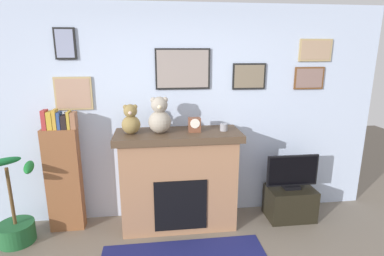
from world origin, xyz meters
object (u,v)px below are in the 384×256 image
teddy_bear_cream (160,117)px  teddy_bear_grey (131,121)px  candle_jar (224,127)px  bookshelf (64,175)px  mantel_clock (194,125)px  fireplace (179,179)px  tv_stand (290,203)px  television (292,172)px  potted_plant (15,219)px

teddy_bear_cream → teddy_bear_grey: bearing=180.0°
teddy_bear_grey → candle_jar: bearing=0.0°
bookshelf → mantel_clock: size_ratio=8.89×
mantel_clock → teddy_bear_cream: bearing=179.8°
mantel_clock → teddy_bear_grey: teddy_bear_grey is taller
teddy_bear_grey → bookshelf: bearing=174.1°
bookshelf → teddy_bear_cream: (1.12, -0.08, 0.67)m
fireplace → tv_stand: (1.40, -0.04, -0.39)m
tv_stand → television: (0.00, -0.00, 0.41)m
potted_plant → fireplace: bearing=4.7°
bookshelf → tv_stand: (2.72, -0.10, -0.48)m
mantel_clock → teddy_bear_cream: teddy_bear_cream is taller
teddy_bear_grey → teddy_bear_cream: teddy_bear_cream is taller
bookshelf → mantel_clock: (1.51, -0.08, 0.57)m
teddy_bear_grey → mantel_clock: bearing=-0.1°
bookshelf → television: size_ratio=2.25×
tv_stand → fireplace: bearing=178.5°
tv_stand → candle_jar: candle_jar is taller
fireplace → teddy_bear_grey: size_ratio=4.30×
potted_plant → television: bearing=2.0°
potted_plant → teddy_bear_grey: size_ratio=2.84×
candle_jar → teddy_bear_cream: size_ratio=0.21×
teddy_bear_cream → tv_stand: bearing=-0.6°
television → tv_stand: bearing=90.0°
fireplace → potted_plant: fireplace is taller
television → teddy_bear_grey: teddy_bear_grey is taller
bookshelf → potted_plant: bearing=-156.9°
fireplace → candle_jar: 0.82m
potted_plant → teddy_bear_cream: 1.94m
tv_stand → television: bearing=-90.0°
tv_stand → candle_jar: bearing=178.8°
bookshelf → fireplace: bearing=-2.8°
potted_plant → candle_jar: 2.53m
candle_jar → teddy_bear_grey: (-1.05, -0.00, 0.11)m
bookshelf → mantel_clock: bookshelf is taller
tv_stand → teddy_bear_cream: (-1.61, 0.02, 1.15)m
mantel_clock → potted_plant: bearing=-176.3°
television → teddy_bear_cream: teddy_bear_cream is taller
mantel_clock → teddy_bear_grey: 0.71m
television → teddy_bear_cream: 1.77m
fireplace → television: 1.41m
fireplace → teddy_bear_grey: (-0.52, -0.02, 0.73)m
television → teddy_bear_cream: size_ratio=1.57×
tv_stand → candle_jar: size_ratio=6.57×
candle_jar → teddy_bear_cream: bearing=-180.0°
fireplace → bookshelf: size_ratio=0.99×
teddy_bear_cream → potted_plant: bearing=-175.4°
tv_stand → television: television is taller
tv_stand → mantel_clock: bearing=179.2°
tv_stand → mantel_clock: 1.61m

